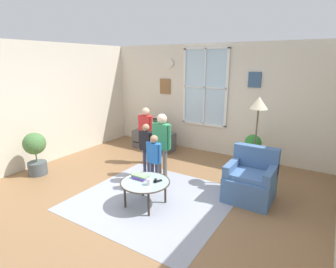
{
  "coord_description": "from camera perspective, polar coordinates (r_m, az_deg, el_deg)",
  "views": [
    {
      "loc": [
        2.62,
        -3.32,
        2.28
      ],
      "look_at": [
        0.08,
        0.73,
        0.98
      ],
      "focal_mm": 28.64,
      "sensor_mm": 36.0,
      "label": 1
    }
  ],
  "objects": [
    {
      "name": "television",
      "position": [
        7.05,
        -3.11,
        2.01
      ],
      "size": [
        0.54,
        0.08,
        0.37
      ],
      "color": "#4C4C4C",
      "rests_on": "tv_stand"
    },
    {
      "name": "cup",
      "position": [
        4.24,
        -4.09,
        -10.1
      ],
      "size": [
        0.08,
        0.08,
        0.1
      ],
      "primitive_type": "cylinder",
      "color": "white",
      "rests_on": "coffee_table"
    },
    {
      "name": "potted_plant_corner",
      "position": [
        6.1,
        -26.39,
        -3.26
      ],
      "size": [
        0.44,
        0.44,
        0.89
      ],
      "color": "#4C565B",
      "rests_on": "ground_plane"
    },
    {
      "name": "area_rug",
      "position": [
        4.71,
        -3.16,
        -13.68
      ],
      "size": [
        2.47,
        2.35,
        0.01
      ],
      "primitive_type": "cube",
      "color": "#999EAD",
      "rests_on": "ground_plane"
    },
    {
      "name": "floor_lamp",
      "position": [
        5.06,
        18.63,
        4.48
      ],
      "size": [
        0.32,
        0.32,
        1.68
      ],
      "color": "black",
      "rests_on": "ground_plane"
    },
    {
      "name": "person_blue_shirt",
      "position": [
        4.78,
        -2.95,
        -4.72
      ],
      "size": [
        0.31,
        0.14,
        1.03
      ],
      "color": "#333851",
      "rests_on": "ground_plane"
    },
    {
      "name": "potted_plant_by_window",
      "position": [
        6.1,
        17.49,
        -3.66
      ],
      "size": [
        0.38,
        0.38,
        0.76
      ],
      "color": "silver",
      "rests_on": "ground_plane"
    },
    {
      "name": "remote_near_cup",
      "position": [
        4.36,
        -2.73,
        -9.91
      ],
      "size": [
        0.1,
        0.14,
        0.02
      ],
      "primitive_type": "cube",
      "rotation": [
        0.0,
        0.0,
        0.51
      ],
      "color": "black",
      "rests_on": "coffee_table"
    },
    {
      "name": "person_green_shirt",
      "position": [
        5.01,
        -1.27,
        -1.36
      ],
      "size": [
        0.41,
        0.19,
        1.35
      ],
      "color": "#726656",
      "rests_on": "ground_plane"
    },
    {
      "name": "armchair",
      "position": [
        4.8,
        17.15,
        -9.47
      ],
      "size": [
        0.76,
        0.74,
        0.87
      ],
      "color": "#476B9E",
      "rests_on": "ground_plane"
    },
    {
      "name": "side_wall_left",
      "position": [
        6.54,
        -26.87,
        5.41
      ],
      "size": [
        0.12,
        5.72,
        2.69
      ],
      "color": "beige",
      "rests_on": "ground_plane"
    },
    {
      "name": "person_black_shirt",
      "position": [
        5.37,
        -4.66,
        -2.09
      ],
      "size": [
        0.33,
        0.15,
        1.09
      ],
      "color": "#333851",
      "rests_on": "ground_plane"
    },
    {
      "name": "coffee_table",
      "position": [
        4.37,
        -4.87,
        -10.34
      ],
      "size": [
        0.8,
        0.8,
        0.42
      ],
      "color": "#99B2B7",
      "rests_on": "ground_plane"
    },
    {
      "name": "back_wall",
      "position": [
        6.83,
        9.25,
        7.33
      ],
      "size": [
        5.75,
        0.17,
        2.69
      ],
      "color": "beige",
      "rests_on": "ground_plane"
    },
    {
      "name": "person_red_shirt",
      "position": [
        6.03,
        -4.73,
        1.1
      ],
      "size": [
        0.39,
        0.18,
        1.29
      ],
      "color": "black",
      "rests_on": "ground_plane"
    },
    {
      "name": "remote_near_books",
      "position": [
        4.34,
        -2.17,
        -9.99
      ],
      "size": [
        0.09,
        0.14,
        0.02
      ],
      "primitive_type": "cube",
      "rotation": [
        0.0,
        0.0,
        -0.42
      ],
      "color": "black",
      "rests_on": "coffee_table"
    },
    {
      "name": "tv_stand",
      "position": [
        7.16,
        -3.05,
        -1.33
      ],
      "size": [
        1.16,
        0.43,
        0.47
      ],
      "color": "#4C4C51",
      "rests_on": "ground_plane"
    },
    {
      "name": "ground_plane",
      "position": [
        4.81,
        -5.59,
        -13.26
      ],
      "size": [
        6.35,
        6.32,
        0.02
      ],
      "primitive_type": "cube",
      "color": "olive"
    },
    {
      "name": "book_stack",
      "position": [
        4.46,
        -5.92,
        -9.0
      ],
      "size": [
        0.27,
        0.16,
        0.07
      ],
      "color": "#AA6FC7",
      "rests_on": "coffee_table"
    }
  ]
}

